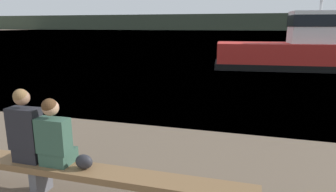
# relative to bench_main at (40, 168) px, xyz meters

# --- Properties ---
(water_surface) EXTENTS (240.00, 240.00, 0.00)m
(water_surface) POSITION_rel_bench_main_xyz_m (0.48, 123.25, -0.39)
(water_surface) COLOR #386084
(water_surface) RESTS_ON ground
(far_shoreline) EXTENTS (600.00, 12.00, 7.89)m
(far_shoreline) POSITION_rel_bench_main_xyz_m (0.48, 154.51, 3.55)
(far_shoreline) COLOR #384233
(far_shoreline) RESTS_ON ground
(bench_main) EXTENTS (6.07, 0.41, 0.48)m
(bench_main) POSITION_rel_bench_main_xyz_m (0.00, 0.00, 0.00)
(bench_main) COLOR brown
(bench_main) RESTS_ON ground
(person_left) EXTENTS (0.46, 0.38, 1.06)m
(person_left) POSITION_rel_bench_main_xyz_m (-0.16, 0.00, 0.55)
(person_left) COLOR black
(person_left) RESTS_ON bench_main
(person_right) EXTENTS (0.46, 0.39, 0.96)m
(person_right) POSITION_rel_bench_main_xyz_m (0.29, 0.00, 0.50)
(person_right) COLOR #2D4C3D
(person_right) RESTS_ON bench_main
(shopping_bag) EXTENTS (0.25, 0.16, 0.20)m
(shopping_bag) POSITION_rel_bench_main_xyz_m (0.73, -0.00, 0.19)
(shopping_bag) COLOR #232328
(shopping_bag) RESTS_ON bench_main
(tugboat_red) EXTENTS (10.71, 3.76, 5.39)m
(tugboat_red) POSITION_rel_bench_main_xyz_m (6.06, 14.71, 0.59)
(tugboat_red) COLOR red
(tugboat_red) RESTS_ON water_surface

